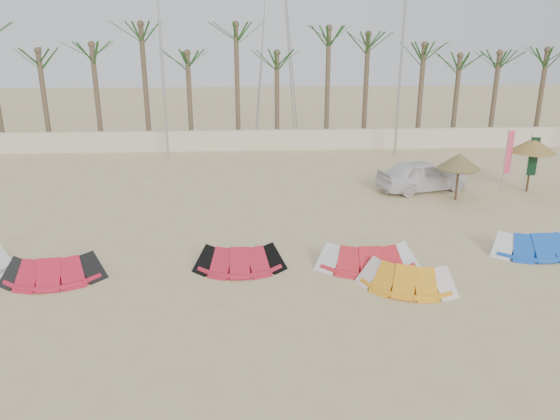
{
  "coord_description": "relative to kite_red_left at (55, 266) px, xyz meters",
  "views": [
    {
      "loc": [
        -1.11,
        -12.85,
        7.74
      ],
      "look_at": [
        0.0,
        6.0,
        1.3
      ],
      "focal_mm": 35.0,
      "sensor_mm": 36.0,
      "label": 1
    }
  ],
  "objects": [
    {
      "name": "flag_pink",
      "position": [
        18.56,
        8.22,
        1.48
      ],
      "size": [
        0.44,
        0.17,
        3.2
      ],
      "color": "#A5A8AD",
      "rests_on": "ground"
    },
    {
      "name": "parasol_mid",
      "position": [
        15.92,
        7.51,
        1.35
      ],
      "size": [
        1.85,
        1.85,
        2.12
      ],
      "color": "#4C331E",
      "rests_on": "ground"
    },
    {
      "name": "parasol_right",
      "position": [
        19.82,
        8.45,
        1.87
      ],
      "size": [
        2.14,
        2.14,
        2.65
      ],
      "color": "#4C331E",
      "rests_on": "ground"
    },
    {
      "name": "kite_orange",
      "position": [
        11.0,
        -1.2,
        -0.0
      ],
      "size": [
        3.33,
        2.4,
        0.9
      ],
      "color": "orange",
      "rests_on": "ground"
    },
    {
      "name": "pylon",
      "position": [
        8.37,
        24.5,
        -0.42
      ],
      "size": [
        3.0,
        3.0,
        14.0
      ],
      "primitive_type": null,
      "color": "#A5A8AD",
      "rests_on": "ground"
    },
    {
      "name": "car",
      "position": [
        14.71,
        8.91,
        0.34
      ],
      "size": [
        4.77,
        2.92,
        1.52
      ],
      "primitive_type": "imported",
      "rotation": [
        0.0,
        0.0,
        1.84
      ],
      "color": "white",
      "rests_on": "ground"
    },
    {
      "name": "kite_red_left",
      "position": [
        0.0,
        0.0,
        0.0
      ],
      "size": [
        3.22,
        1.82,
        0.9
      ],
      "color": "red",
      "rests_on": "ground"
    },
    {
      "name": "kite_red_mid",
      "position": [
        5.9,
        0.49,
        -0.0
      ],
      "size": [
        2.95,
        1.57,
        0.9
      ],
      "color": "#B51D31",
      "rests_on": "ground"
    },
    {
      "name": "lamp_b",
      "position": [
        1.41,
        16.5,
        5.35
      ],
      "size": [
        1.25,
        0.14,
        11.0
      ],
      "color": "#A5A8AD",
      "rests_on": "ground"
    },
    {
      "name": "kite_red_right",
      "position": [
        10.16,
        0.42,
        0.0
      ],
      "size": [
        3.32,
        1.57,
        0.9
      ],
      "color": "red",
      "rests_on": "ground"
    },
    {
      "name": "palm_line",
      "position": [
        8.04,
        20.0,
        6.03
      ],
      "size": [
        52.0,
        4.0,
        7.7
      ],
      "color": "brown",
      "rests_on": "ground"
    },
    {
      "name": "ground",
      "position": [
        7.37,
        -3.5,
        -0.42
      ],
      "size": [
        120.0,
        120.0,
        0.0
      ],
      "primitive_type": "plane",
      "color": "#D3C283",
      "rests_on": "ground"
    },
    {
      "name": "kite_blue",
      "position": [
        16.33,
        1.17,
        -0.0
      ],
      "size": [
        3.1,
        1.61,
        0.9
      ],
      "color": "blue",
      "rests_on": "ground"
    },
    {
      "name": "parasol_left",
      "position": [
        15.83,
        7.3,
        1.44
      ],
      "size": [
        1.92,
        1.92,
        2.21
      ],
      "color": "#4C331E",
      "rests_on": "ground"
    },
    {
      "name": "boundary_wall",
      "position": [
        7.37,
        18.5,
        0.23
      ],
      "size": [
        60.0,
        0.3,
        1.3
      ],
      "primitive_type": "cube",
      "color": "beige",
      "rests_on": "ground"
    },
    {
      "name": "flag_green",
      "position": [
        19.79,
        8.36,
        1.28
      ],
      "size": [
        0.45,
        0.11,
        2.86
      ],
      "color": "#A5A8AD",
      "rests_on": "ground"
    },
    {
      "name": "lamp_c",
      "position": [
        15.41,
        16.5,
        5.35
      ],
      "size": [
        1.25,
        0.14,
        11.0
      ],
      "color": "#A5A8AD",
      "rests_on": "ground"
    }
  ]
}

